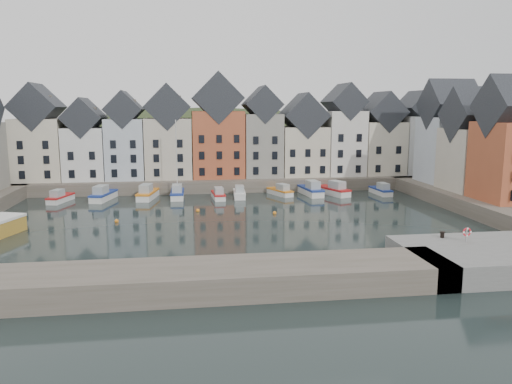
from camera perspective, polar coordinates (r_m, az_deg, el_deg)
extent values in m
plane|color=black|center=(60.17, -2.66, -3.70)|extent=(260.00, 260.00, 0.00)
cube|color=#524D3F|center=(89.40, -4.48, 1.31)|extent=(90.00, 16.00, 2.00)
cube|color=#524D3F|center=(75.64, 26.24, -1.17)|extent=(14.00, 54.00, 2.00)
cube|color=#60605E|center=(48.82, 26.70, -6.69)|extent=(18.00, 10.00, 2.00)
cube|color=#524D3F|center=(38.78, -14.59, -10.04)|extent=(50.00, 6.00, 2.00)
ellipsoid|color=#27361B|center=(118.78, -5.15, -5.99)|extent=(153.60, 70.40, 64.00)
sphere|color=black|center=(109.70, -12.56, 6.69)|extent=(5.77, 5.77, 5.77)
sphere|color=black|center=(122.98, 6.28, 6.87)|extent=(5.27, 5.27, 5.27)
sphere|color=black|center=(118.65, 10.34, 6.56)|extent=(5.07, 5.07, 5.07)
sphere|color=black|center=(115.35, 1.82, 6.60)|extent=(5.01, 5.01, 5.01)
sphere|color=black|center=(119.58, -23.77, 5.31)|extent=(3.94, 3.94, 3.94)
sphere|color=black|center=(123.40, 7.91, 6.82)|extent=(5.21, 5.21, 5.21)
sphere|color=black|center=(117.32, -4.43, 6.87)|extent=(5.45, 5.45, 5.45)
sphere|color=black|center=(115.23, 14.09, 6.01)|extent=(4.49, 4.49, 4.49)
cube|color=beige|center=(89.78, -23.42, 4.47)|extent=(7.67, 8.00, 10.07)
cube|color=black|center=(89.52, -23.72, 8.89)|extent=(7.67, 8.16, 7.67)
cube|color=silver|center=(88.20, -18.83, 4.19)|extent=(6.56, 8.00, 8.61)
cube|color=black|center=(87.89, -19.04, 8.04)|extent=(6.56, 8.16, 6.56)
cube|color=#B5BFC8|center=(87.15, -14.62, 4.80)|extent=(6.20, 8.00, 10.02)
cube|color=black|center=(86.89, -14.80, 9.10)|extent=(6.20, 8.16, 6.20)
cube|color=#BFB5A1|center=(86.62, -9.93, 4.96)|extent=(7.70, 8.00, 10.08)
cube|color=black|center=(86.36, -10.07, 9.55)|extent=(7.70, 8.16, 7.70)
cube|color=#AB5030|center=(86.70, -4.40, 5.47)|extent=(8.69, 8.00, 11.28)
cube|color=black|center=(86.50, -4.47, 10.63)|extent=(8.69, 8.16, 8.69)
cube|color=gray|center=(87.55, 0.66, 5.38)|extent=(6.43, 8.00, 10.78)
cube|color=black|center=(87.31, 0.67, 9.95)|extent=(6.43, 8.16, 6.43)
cube|color=beige|center=(89.03, 5.33, 4.69)|extent=(7.88, 8.00, 8.56)
cube|color=black|center=(88.72, 5.39, 8.70)|extent=(7.88, 8.16, 7.88)
cube|color=silver|center=(90.89, 9.87, 5.55)|extent=(6.50, 8.00, 11.27)
cube|color=black|center=(90.69, 10.00, 10.11)|extent=(6.50, 8.16, 6.50)
cube|color=beige|center=(93.35, 13.97, 4.91)|extent=(7.23, 8.00, 9.32)
cube|color=black|center=(93.08, 14.13, 8.87)|extent=(7.23, 8.16, 7.23)
cube|color=silver|center=(96.08, 17.79, 5.16)|extent=(6.18, 8.00, 10.32)
cube|color=black|center=(95.85, 17.99, 9.14)|extent=(6.18, 8.16, 6.18)
cube|color=#B5BFC8|center=(85.55, 21.02, 4.51)|extent=(7.47, 8.00, 10.38)
cube|color=black|center=(85.30, 21.31, 9.31)|extent=(7.62, 8.00, 8.00)
cube|color=#BFB5A1|center=(78.74, 23.79, 3.40)|extent=(8.14, 8.00, 8.89)
cube|color=black|center=(78.40, 24.11, 8.07)|extent=(8.30, 8.00, 8.00)
cube|color=#AB5030|center=(71.85, 27.26, 3.10)|extent=(7.94, 8.00, 10.06)
sphere|color=orange|center=(67.72, -6.67, -2.12)|extent=(0.50, 0.50, 0.50)
sphere|color=orange|center=(65.77, 2.14, -2.42)|extent=(0.50, 0.50, 0.50)
sphere|color=orange|center=(63.40, -15.64, -3.22)|extent=(0.50, 0.50, 0.50)
cube|color=silver|center=(79.70, -21.42, -0.83)|extent=(3.06, 5.77, 1.01)
cube|color=red|center=(79.61, -21.45, -0.44)|extent=(3.18, 5.90, 0.23)
cube|color=#989FA0|center=(78.81, -21.76, -0.15)|extent=(1.83, 2.47, 1.11)
cube|color=silver|center=(79.21, -17.01, -0.60)|extent=(3.41, 6.86, 1.21)
cube|color=navy|center=(79.10, -17.03, -0.13)|extent=(3.54, 7.01, 0.27)
cube|color=#989FA0|center=(78.09, -17.32, 0.22)|extent=(2.09, 2.91, 1.32)
cube|color=silver|center=(78.69, -12.24, -0.46)|extent=(3.14, 6.93, 1.22)
cube|color=orange|center=(78.58, -12.26, 0.02)|extent=(3.27, 7.08, 0.28)
cube|color=#989FA0|center=(77.51, -12.45, 0.38)|extent=(2.00, 2.90, 1.34)
cube|color=silver|center=(78.40, -8.96, -0.41)|extent=(1.97, 6.31, 1.15)
cube|color=navy|center=(78.29, -8.98, 0.04)|extent=(2.07, 6.43, 0.26)
cube|color=#989FA0|center=(77.26, -9.01, 0.39)|extent=(1.50, 2.53, 1.26)
cylinder|color=silver|center=(78.22, -9.07, 3.94)|extent=(0.15, 0.15, 11.52)
cube|color=silver|center=(77.00, -4.34, -0.54)|extent=(1.90, 5.41, 0.98)
cube|color=red|center=(76.91, -4.35, -0.15)|extent=(2.00, 5.52, 0.22)
cube|color=#989FA0|center=(76.04, -4.28, 0.14)|extent=(1.36, 2.20, 1.07)
cube|color=silver|center=(78.05, -1.91, -0.38)|extent=(2.02, 5.63, 1.01)
cube|color=silver|center=(77.96, -1.92, 0.02)|extent=(2.12, 5.75, 0.23)
cube|color=#989FA0|center=(77.05, -1.89, 0.33)|extent=(1.43, 2.29, 1.11)
cube|color=silver|center=(80.06, 2.74, -0.14)|extent=(3.58, 5.61, 0.99)
cube|color=orange|center=(79.97, 2.75, 0.25)|extent=(3.70, 5.74, 0.22)
cube|color=#989FA0|center=(79.22, 3.07, 0.55)|extent=(2.00, 2.48, 1.08)
cube|color=silver|center=(80.69, 6.24, -0.04)|extent=(2.81, 7.03, 1.26)
cube|color=navy|center=(80.58, 6.25, 0.44)|extent=(2.93, 7.18, 0.29)
cube|color=#989FA0|center=(79.52, 6.52, 0.81)|extent=(1.89, 2.90, 1.37)
cube|color=silver|center=(81.19, 8.78, -0.05)|extent=(4.24, 6.95, 1.22)
cube|color=red|center=(81.08, 8.79, 0.42)|extent=(4.39, 7.11, 0.28)
cube|color=#989FA0|center=(80.20, 9.24, 0.79)|extent=(2.40, 3.05, 1.33)
cube|color=silver|center=(83.19, 14.05, -0.04)|extent=(1.99, 5.66, 1.02)
cube|color=navy|center=(83.10, 14.06, 0.34)|extent=(2.09, 5.77, 0.23)
cube|color=#989FA0|center=(82.27, 14.32, 0.63)|extent=(1.42, 2.30, 1.11)
cylinder|color=black|center=(49.22, 20.52, -4.63)|extent=(0.36, 0.36, 0.50)
cylinder|color=black|center=(49.16, 20.54, -4.32)|extent=(0.48, 0.48, 0.08)
cube|color=gray|center=(48.50, 22.91, -4.62)|extent=(0.10, 0.10, 1.10)
torus|color=red|center=(48.38, 22.96, -4.23)|extent=(0.80, 0.14, 0.80)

